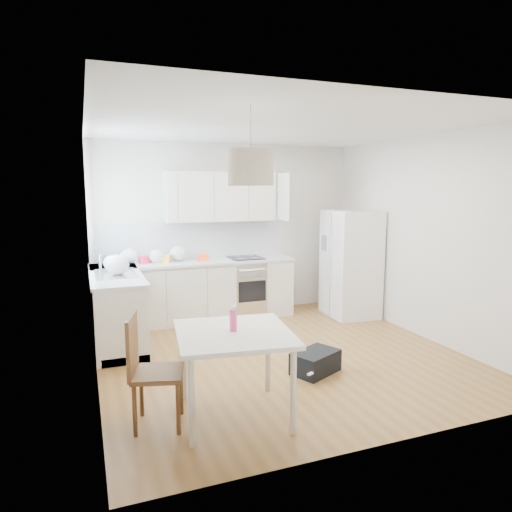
{
  "coord_description": "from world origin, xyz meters",
  "views": [
    {
      "loc": [
        -2.16,
        -4.86,
        2.01
      ],
      "look_at": [
        -0.16,
        0.4,
        1.17
      ],
      "focal_mm": 32.0,
      "sensor_mm": 36.0,
      "label": 1
    }
  ],
  "objects_px": {
    "dining_table": "(234,341)",
    "dining_chair": "(158,371)",
    "gym_bag": "(315,362)",
    "refrigerator": "(351,264)"
  },
  "relations": [
    {
      "from": "dining_table",
      "to": "dining_chair",
      "type": "height_order",
      "value": "dining_chair"
    },
    {
      "from": "refrigerator",
      "to": "gym_bag",
      "type": "height_order",
      "value": "refrigerator"
    },
    {
      "from": "dining_table",
      "to": "gym_bag",
      "type": "distance_m",
      "value": 1.39
    },
    {
      "from": "dining_table",
      "to": "dining_chair",
      "type": "relative_size",
      "value": 1.14
    },
    {
      "from": "refrigerator",
      "to": "dining_table",
      "type": "distance_m",
      "value": 3.67
    },
    {
      "from": "dining_table",
      "to": "dining_chair",
      "type": "xyz_separation_m",
      "value": [
        -0.65,
        0.07,
        -0.2
      ]
    },
    {
      "from": "dining_chair",
      "to": "dining_table",
      "type": "bearing_deg",
      "value": 9.22
    },
    {
      "from": "dining_chair",
      "to": "gym_bag",
      "type": "distance_m",
      "value": 1.89
    },
    {
      "from": "dining_table",
      "to": "gym_bag",
      "type": "bearing_deg",
      "value": 35.3
    },
    {
      "from": "refrigerator",
      "to": "dining_chair",
      "type": "bearing_deg",
      "value": -141.9
    }
  ]
}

